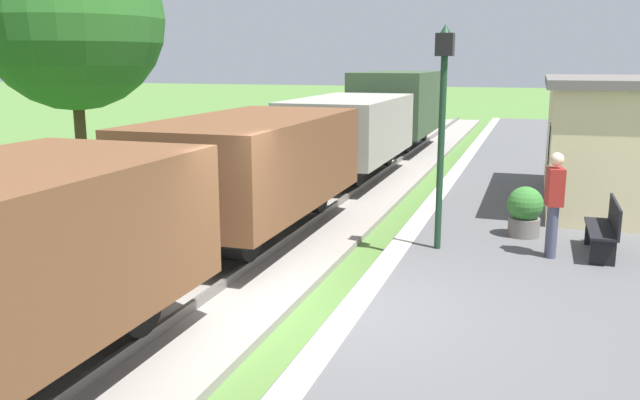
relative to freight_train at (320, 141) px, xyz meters
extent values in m
plane|color=#517A38|center=(2.40, -7.18, -1.48)|extent=(160.00, 160.00, 0.00)
cube|color=#565659|center=(5.60, -7.18, -1.36)|extent=(6.00, 60.00, 0.25)
cube|color=silver|center=(2.80, -7.18, -1.23)|extent=(0.36, 60.00, 0.01)
cube|color=gray|center=(0.00, -7.18, -1.42)|extent=(3.80, 60.00, 0.12)
cube|color=slate|center=(0.72, -7.18, -1.29)|extent=(0.07, 60.00, 0.14)
cube|color=slate|center=(-0.72, -7.18, -1.29)|extent=(0.07, 60.00, 0.14)
cylinder|color=black|center=(0.00, -8.75, -0.80)|extent=(1.56, 0.84, 0.84)
cylinder|color=black|center=(0.00, -7.60, -0.55)|extent=(0.20, 0.30, 0.20)
cube|color=brown|center=(0.00, -3.95, 0.10)|extent=(2.50, 5.60, 1.60)
cube|color=black|center=(0.00, -3.95, -0.55)|extent=(2.10, 5.15, 0.50)
cylinder|color=black|center=(0.00, -2.15, -0.80)|extent=(1.56, 0.84, 0.84)
cylinder|color=black|center=(0.00, -5.74, -0.80)|extent=(1.56, 0.84, 0.84)
cylinder|color=black|center=(0.00, -1.00, -0.55)|extent=(0.20, 0.30, 0.20)
cylinder|color=black|center=(0.00, -6.90, -0.55)|extent=(0.20, 0.30, 0.20)
cube|color=gray|center=(0.00, 2.65, 0.10)|extent=(2.50, 5.60, 1.60)
cube|color=black|center=(0.00, 2.65, -0.55)|extent=(2.10, 5.15, 0.50)
cylinder|color=black|center=(0.00, 4.45, -0.80)|extent=(1.56, 0.84, 0.84)
cylinder|color=black|center=(0.00, 0.86, -0.80)|extent=(1.56, 0.84, 0.84)
cylinder|color=black|center=(0.00, 5.60, -0.55)|extent=(0.20, 0.30, 0.20)
cylinder|color=black|center=(0.00, -0.30, -0.55)|extent=(0.20, 0.30, 0.20)
cube|color=#384C33|center=(0.00, 9.25, 0.40)|extent=(2.50, 5.60, 2.20)
cube|color=black|center=(0.00, 9.25, -0.55)|extent=(2.10, 5.15, 0.50)
cylinder|color=black|center=(0.00, 11.05, -0.80)|extent=(1.56, 0.84, 0.84)
cylinder|color=black|center=(0.00, 7.46, -0.80)|extent=(1.56, 0.84, 0.84)
cylinder|color=black|center=(0.00, 12.20, -0.55)|extent=(0.20, 0.30, 0.20)
cylinder|color=black|center=(0.00, 6.30, -0.55)|extent=(0.20, 0.30, 0.20)
cube|color=beige|center=(6.80, 0.82, 0.07)|extent=(3.20, 5.50, 2.60)
cube|color=#66605B|center=(6.80, 0.82, 1.46)|extent=(3.50, 5.80, 0.18)
cube|color=black|center=(5.19, -0.28, 0.20)|extent=(0.03, 0.90, 0.80)
cube|color=black|center=(6.02, -3.58, -0.79)|extent=(0.42, 1.50, 0.04)
cube|color=black|center=(6.21, -3.58, -0.55)|extent=(0.04, 1.50, 0.45)
cube|color=black|center=(6.02, -4.18, -1.02)|extent=(0.38, 0.06, 0.42)
cube|color=black|center=(6.02, -2.98, -1.02)|extent=(0.38, 0.06, 0.42)
cube|color=black|center=(6.02, 5.09, -0.79)|extent=(0.42, 1.50, 0.04)
cube|color=black|center=(6.21, 5.09, -0.55)|extent=(0.04, 1.50, 0.45)
cube|color=black|center=(6.02, 4.49, -1.02)|extent=(0.38, 0.06, 0.42)
cube|color=black|center=(6.02, 5.69, -1.02)|extent=(0.38, 0.06, 0.42)
cylinder|color=#474C66|center=(5.27, -4.01, -0.80)|extent=(0.15, 0.15, 0.86)
cylinder|color=#474C66|center=(5.25, -3.85, -0.80)|extent=(0.15, 0.15, 0.86)
cube|color=maroon|center=(5.26, -3.93, -0.07)|extent=(0.30, 0.42, 0.60)
sphere|color=beige|center=(5.26, -3.93, 0.37)|extent=(0.22, 0.22, 0.22)
cylinder|color=slate|center=(4.82, -2.74, -1.06)|extent=(0.56, 0.56, 0.34)
sphere|color=#387A33|center=(4.82, -2.74, -0.63)|extent=(0.64, 0.64, 0.64)
cylinder|color=#193823|center=(3.44, -4.03, 0.37)|extent=(0.11, 0.11, 3.20)
cube|color=black|center=(3.44, -4.03, 2.15)|extent=(0.28, 0.28, 0.36)
sphere|color=#F2E5BF|center=(3.44, -4.03, 2.15)|extent=(0.20, 0.20, 0.20)
cone|color=#193823|center=(3.44, -4.03, 2.39)|extent=(0.20, 0.20, 0.16)
cylinder|color=#4C3823|center=(-5.90, -1.20, -0.12)|extent=(0.28, 0.28, 2.71)
sphere|color=#2D6B28|center=(-5.90, -1.20, 2.89)|extent=(4.41, 4.41, 4.41)
camera|label=1|loc=(4.91, -14.88, 1.90)|focal=36.87mm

